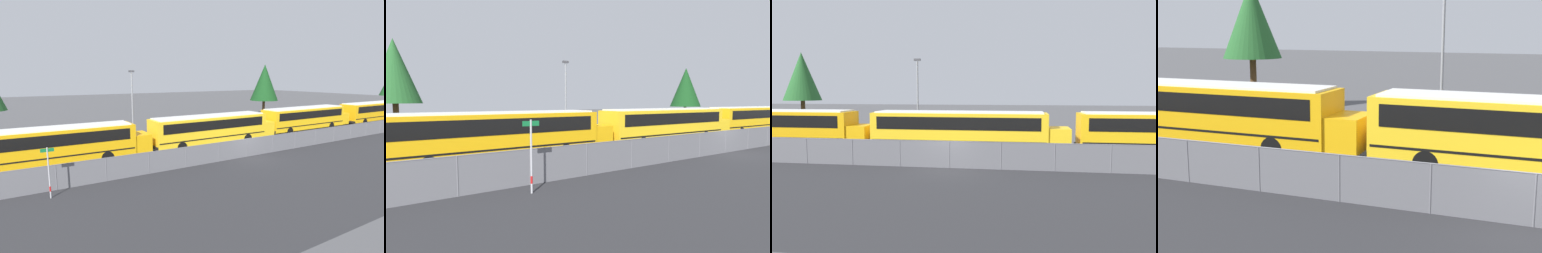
# 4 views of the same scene
# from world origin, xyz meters

# --- Properties ---
(ground_plane) EXTENTS (200.00, 200.00, 0.00)m
(ground_plane) POSITION_xyz_m (0.00, 0.00, 0.00)
(ground_plane) COLOR #4C4C4F
(road_strip) EXTENTS (148.03, 12.00, 0.01)m
(road_strip) POSITION_xyz_m (0.00, -6.00, 0.00)
(road_strip) COLOR #2B2B2D
(road_strip) RESTS_ON ground_plane
(fence) EXTENTS (114.10, 0.07, 1.60)m
(fence) POSITION_xyz_m (0.00, -0.00, 0.82)
(fence) COLOR #9EA0A5
(fence) RESTS_ON ground_plane
(school_bus_2) EXTENTS (14.02, 2.53, 3.05)m
(school_bus_2) POSITION_xyz_m (-14.38, 5.16, 1.82)
(school_bus_2) COLOR #EDA80F
(school_bus_2) RESTS_ON ground_plane
(school_bus_3) EXTENTS (14.02, 2.53, 3.05)m
(school_bus_3) POSITION_xyz_m (0.01, 5.15, 1.82)
(school_bus_3) COLOR yellow
(school_bus_3) RESTS_ON ground_plane
(light_pole) EXTENTS (0.60, 0.24, 7.48)m
(light_pole) POSITION_xyz_m (-5.53, 12.88, 4.12)
(light_pole) COLOR gray
(light_pole) RESTS_ON ground_plane
(tree_0) EXTENTS (3.98, 3.98, 8.65)m
(tree_0) POSITION_xyz_m (-19.40, 16.36, 6.03)
(tree_0) COLOR #51381E
(tree_0) RESTS_ON ground_plane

